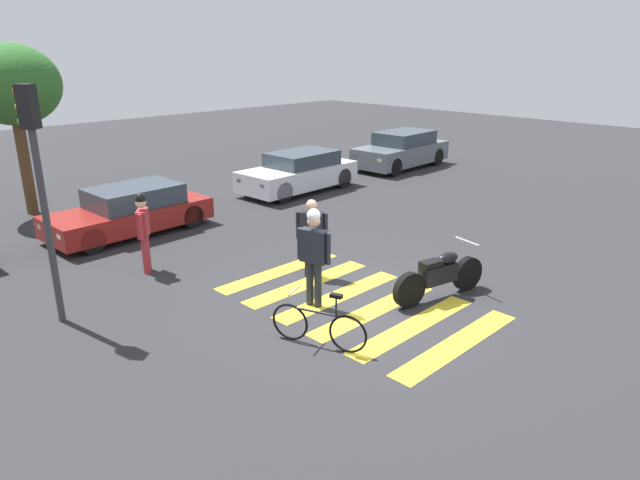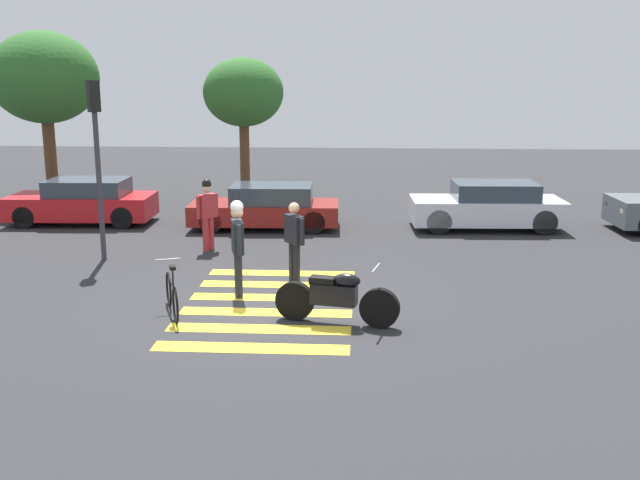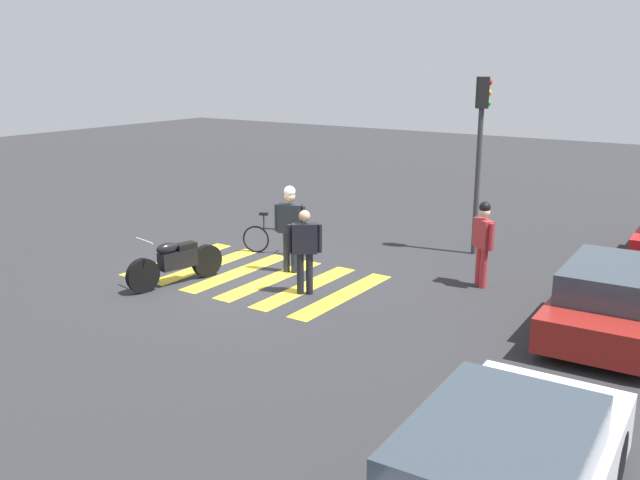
{
  "view_description": "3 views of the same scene",
  "coord_description": "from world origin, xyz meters",
  "px_view_note": "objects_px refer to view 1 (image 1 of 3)",
  "views": [
    {
      "loc": [
        -7.49,
        -6.6,
        4.7
      ],
      "look_at": [
        0.01,
        1.0,
        1.03
      ],
      "focal_mm": 31.99,
      "sensor_mm": 36.0,
      "label": 1
    },
    {
      "loc": [
        1.77,
        -13.19,
        4.27
      ],
      "look_at": [
        0.88,
        1.43,
        0.94
      ],
      "focal_mm": 41.34,
      "sensor_mm": 36.0,
      "label": 2
    },
    {
      "loc": [
        10.95,
        9.08,
        4.5
      ],
      "look_at": [
        -0.15,
        1.6,
        1.0
      ],
      "focal_mm": 38.91,
      "sensor_mm": 36.0,
      "label": 3
    }
  ],
  "objects_px": {
    "police_motorcycle": "(440,276)",
    "car_maroon_wagon": "(131,211)",
    "leaning_bicycle": "(319,326)",
    "officer_on_foot": "(312,233)",
    "officer_by_motorcycle": "(314,250)",
    "car_white_van": "(299,172)",
    "car_grey_coupe": "(402,150)",
    "pedestrian_bystander": "(143,227)",
    "traffic_light_pole": "(37,169)"
  },
  "relations": [
    {
      "from": "officer_by_motorcycle",
      "to": "pedestrian_bystander",
      "type": "height_order",
      "value": "officer_by_motorcycle"
    },
    {
      "from": "officer_on_foot",
      "to": "car_maroon_wagon",
      "type": "distance_m",
      "value": 5.64
    },
    {
      "from": "car_grey_coupe",
      "to": "car_white_van",
      "type": "bearing_deg",
      "value": -179.98
    },
    {
      "from": "police_motorcycle",
      "to": "officer_by_motorcycle",
      "type": "height_order",
      "value": "officer_by_motorcycle"
    },
    {
      "from": "police_motorcycle",
      "to": "car_maroon_wagon",
      "type": "xyz_separation_m",
      "value": [
        -2.27,
        8.02,
        0.12
      ]
    },
    {
      "from": "leaning_bicycle",
      "to": "car_maroon_wagon",
      "type": "xyz_separation_m",
      "value": [
        0.7,
        7.72,
        0.22
      ]
    },
    {
      "from": "officer_on_foot",
      "to": "car_grey_coupe",
      "type": "height_order",
      "value": "officer_on_foot"
    },
    {
      "from": "leaning_bicycle",
      "to": "car_white_van",
      "type": "height_order",
      "value": "car_white_van"
    },
    {
      "from": "police_motorcycle",
      "to": "officer_on_foot",
      "type": "xyz_separation_m",
      "value": [
        -0.97,
        2.55,
        0.49
      ]
    },
    {
      "from": "car_maroon_wagon",
      "to": "police_motorcycle",
      "type": "bearing_deg",
      "value": -74.18
    },
    {
      "from": "car_white_van",
      "to": "pedestrian_bystander",
      "type": "bearing_deg",
      "value": -157.47
    },
    {
      "from": "pedestrian_bystander",
      "to": "car_maroon_wagon",
      "type": "relative_size",
      "value": 0.42
    },
    {
      "from": "car_maroon_wagon",
      "to": "car_grey_coupe",
      "type": "xyz_separation_m",
      "value": [
        11.8,
        0.25,
        0.1
      ]
    },
    {
      "from": "pedestrian_bystander",
      "to": "traffic_light_pole",
      "type": "xyz_separation_m",
      "value": [
        -2.27,
        -1.05,
        1.75
      ]
    },
    {
      "from": "police_motorcycle",
      "to": "officer_on_foot",
      "type": "bearing_deg",
      "value": 110.82
    },
    {
      "from": "pedestrian_bystander",
      "to": "car_grey_coupe",
      "type": "distance_m",
      "value": 13.23
    },
    {
      "from": "police_motorcycle",
      "to": "leaning_bicycle",
      "type": "xyz_separation_m",
      "value": [
        -2.97,
        0.31,
        -0.11
      ]
    },
    {
      "from": "officer_on_foot",
      "to": "traffic_light_pole",
      "type": "relative_size",
      "value": 0.41
    },
    {
      "from": "police_motorcycle",
      "to": "officer_by_motorcycle",
      "type": "bearing_deg",
      "value": 143.21
    },
    {
      "from": "leaning_bicycle",
      "to": "officer_by_motorcycle",
      "type": "distance_m",
      "value": 1.72
    },
    {
      "from": "police_motorcycle",
      "to": "traffic_light_pole",
      "type": "bearing_deg",
      "value": 143.2
    },
    {
      "from": "leaning_bicycle",
      "to": "police_motorcycle",
      "type": "bearing_deg",
      "value": -5.86
    },
    {
      "from": "car_white_van",
      "to": "leaning_bicycle",
      "type": "bearing_deg",
      "value": -130.89
    },
    {
      "from": "traffic_light_pole",
      "to": "officer_on_foot",
      "type": "bearing_deg",
      "value": -19.6
    },
    {
      "from": "officer_by_motorcycle",
      "to": "pedestrian_bystander",
      "type": "distance_m",
      "value": 4.04
    },
    {
      "from": "officer_on_foot",
      "to": "pedestrian_bystander",
      "type": "xyz_separation_m",
      "value": [
        -2.38,
        2.7,
        0.05
      ]
    },
    {
      "from": "officer_on_foot",
      "to": "officer_by_motorcycle",
      "type": "height_order",
      "value": "officer_by_motorcycle"
    },
    {
      "from": "car_maroon_wagon",
      "to": "officer_by_motorcycle",
      "type": "bearing_deg",
      "value": -87.27
    },
    {
      "from": "car_maroon_wagon",
      "to": "car_white_van",
      "type": "distance_m",
      "value": 6.2
    },
    {
      "from": "pedestrian_bystander",
      "to": "car_maroon_wagon",
      "type": "height_order",
      "value": "pedestrian_bystander"
    },
    {
      "from": "traffic_light_pole",
      "to": "officer_by_motorcycle",
      "type": "bearing_deg",
      "value": -36.81
    },
    {
      "from": "officer_by_motorcycle",
      "to": "police_motorcycle",
      "type": "bearing_deg",
      "value": -36.79
    },
    {
      "from": "leaning_bicycle",
      "to": "car_grey_coupe",
      "type": "bearing_deg",
      "value": 32.51
    },
    {
      "from": "officer_by_motorcycle",
      "to": "traffic_light_pole",
      "type": "bearing_deg",
      "value": 143.19
    },
    {
      "from": "pedestrian_bystander",
      "to": "car_maroon_wagon",
      "type": "bearing_deg",
      "value": 68.7
    },
    {
      "from": "officer_on_foot",
      "to": "car_white_van",
      "type": "bearing_deg",
      "value": 49.46
    },
    {
      "from": "police_motorcycle",
      "to": "car_maroon_wagon",
      "type": "distance_m",
      "value": 8.34
    },
    {
      "from": "police_motorcycle",
      "to": "pedestrian_bystander",
      "type": "xyz_separation_m",
      "value": [
        -3.35,
        5.25,
        0.55
      ]
    },
    {
      "from": "police_motorcycle",
      "to": "traffic_light_pole",
      "type": "height_order",
      "value": "traffic_light_pole"
    },
    {
      "from": "leaning_bicycle",
      "to": "car_maroon_wagon",
      "type": "relative_size",
      "value": 0.38
    },
    {
      "from": "car_maroon_wagon",
      "to": "car_white_van",
      "type": "relative_size",
      "value": 0.99
    },
    {
      "from": "officer_by_motorcycle",
      "to": "leaning_bicycle",
      "type": "bearing_deg",
      "value": -131.11
    },
    {
      "from": "police_motorcycle",
      "to": "car_white_van",
      "type": "relative_size",
      "value": 0.52
    },
    {
      "from": "leaning_bicycle",
      "to": "officer_by_motorcycle",
      "type": "relative_size",
      "value": 0.83
    },
    {
      "from": "car_white_van",
      "to": "police_motorcycle",
      "type": "bearing_deg",
      "value": -115.38
    },
    {
      "from": "police_motorcycle",
      "to": "car_white_van",
      "type": "distance_m",
      "value": 9.16
    },
    {
      "from": "pedestrian_bystander",
      "to": "car_white_van",
      "type": "relative_size",
      "value": 0.42
    },
    {
      "from": "car_maroon_wagon",
      "to": "traffic_light_pole",
      "type": "bearing_deg",
      "value": -131.3
    },
    {
      "from": "officer_by_motorcycle",
      "to": "traffic_light_pole",
      "type": "distance_m",
      "value": 4.86
    },
    {
      "from": "officer_by_motorcycle",
      "to": "car_white_van",
      "type": "relative_size",
      "value": 0.45
    }
  ]
}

